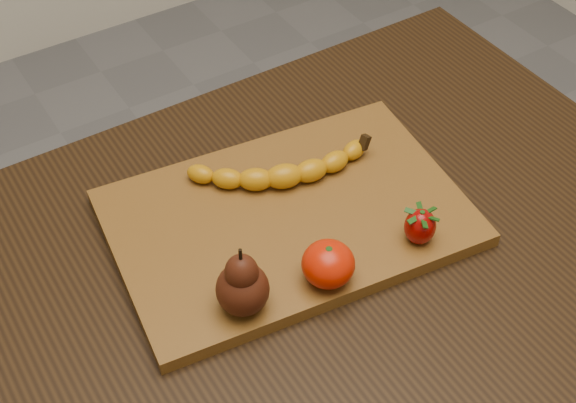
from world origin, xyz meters
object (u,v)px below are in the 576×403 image
cutting_board (288,218)px  mandarin (328,264)px  table (311,292)px  pear (242,279)px

cutting_board → mandarin: (-0.02, -0.12, 0.04)m
table → pear: size_ratio=10.36×
table → cutting_board: bearing=99.0°
table → pear: bearing=-158.3°
mandarin → cutting_board: bearing=81.0°
table → mandarin: mandarin is taller
pear → mandarin: bearing=-9.8°
table → mandarin: 0.16m
cutting_board → pear: (-0.12, -0.10, 0.06)m
table → cutting_board: size_ratio=2.22×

